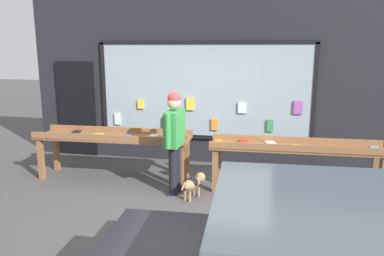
{
  "coord_description": "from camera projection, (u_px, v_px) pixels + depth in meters",
  "views": [
    {
      "loc": [
        1.2,
        -5.26,
        2.4
      ],
      "look_at": [
        -0.1,
        0.74,
        1.07
      ],
      "focal_mm": 35.0,
      "sensor_mm": 36.0,
      "label": 1
    }
  ],
  "objects": [
    {
      "name": "shopfront_facade",
      "position": [
        212.0,
        76.0,
        7.68
      ],
      "size": [
        7.94,
        0.29,
        3.69
      ],
      "color": "black",
      "rests_on": "ground_plane"
    },
    {
      "name": "display_table_right",
      "position": [
        296.0,
        151.0,
        6.18
      ],
      "size": [
        2.85,
        0.72,
        0.89
      ],
      "color": "brown",
      "rests_on": "ground_plane"
    },
    {
      "name": "ground_plane",
      "position": [
        188.0,
        206.0,
        5.77
      ],
      "size": [
        40.0,
        40.0,
        0.0
      ],
      "primitive_type": "plane",
      "color": "#474444"
    },
    {
      "name": "small_dog",
      "position": [
        193.0,
        183.0,
        6.04
      ],
      "size": [
        0.34,
        0.57,
        0.37
      ],
      "rotation": [
        0.0,
        0.0,
        1.17
      ],
      "color": "#99724C",
      "rests_on": "ground_plane"
    },
    {
      "name": "display_table_left",
      "position": [
        113.0,
        140.0,
        6.85
      ],
      "size": [
        2.86,
        0.82,
        0.91
      ],
      "color": "brown",
      "rests_on": "ground_plane"
    },
    {
      "name": "person_browsing",
      "position": [
        174.0,
        135.0,
        6.08
      ],
      "size": [
        0.26,
        0.67,
        1.71
      ],
      "rotation": [
        0.0,
        0.0,
        1.48
      ],
      "color": "black",
      "rests_on": "ground_plane"
    }
  ]
}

